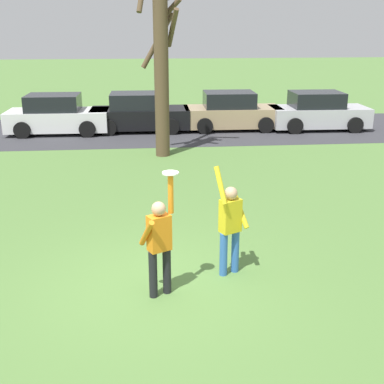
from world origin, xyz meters
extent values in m
plane|color=#567F3D|center=(0.00, 0.00, 0.00)|extent=(120.00, 120.00, 0.00)
cylinder|color=black|center=(-0.06, -0.35, 0.41)|extent=(0.14, 0.14, 0.82)
cylinder|color=black|center=(0.17, -0.23, 0.41)|extent=(0.14, 0.14, 0.82)
cube|color=orange|center=(0.06, -0.29, 1.12)|extent=(0.42, 0.36, 0.60)
sphere|color=tan|center=(0.06, -0.29, 1.53)|extent=(0.23, 0.23, 0.23)
cylinder|color=orange|center=(-0.14, -0.39, 1.17)|extent=(0.27, 0.46, 0.59)
cylinder|color=orange|center=(0.26, -0.19, 1.75)|extent=(0.09, 0.09, 0.66)
cylinder|color=#3366B7|center=(1.44, 0.41, 0.41)|extent=(0.14, 0.14, 0.82)
cylinder|color=#3366B7|center=(1.21, 0.30, 0.41)|extent=(0.14, 0.14, 0.82)
cube|color=gold|center=(1.33, 0.35, 1.12)|extent=(0.42, 0.36, 0.60)
sphere|color=tan|center=(1.33, 0.35, 1.53)|extent=(0.23, 0.23, 0.23)
cylinder|color=gold|center=(1.53, 0.46, 1.17)|extent=(0.27, 0.46, 0.59)
cylinder|color=gold|center=(1.13, 0.25, 1.72)|extent=(0.21, 0.33, 0.65)
cylinder|color=white|center=(0.26, -0.19, 2.09)|extent=(0.27, 0.27, 0.02)
cube|color=white|center=(-3.67, 13.22, 0.55)|extent=(4.13, 1.86, 0.80)
cube|color=black|center=(-3.82, 13.22, 1.27)|extent=(2.12, 1.67, 0.64)
cylinder|color=black|center=(-2.38, 14.11, 0.33)|extent=(0.66, 0.23, 0.66)
cylinder|color=black|center=(-2.41, 12.29, 0.33)|extent=(0.66, 0.23, 0.66)
cylinder|color=black|center=(-4.93, 14.15, 0.33)|extent=(0.66, 0.23, 0.66)
cylinder|color=black|center=(-4.95, 12.32, 0.33)|extent=(0.66, 0.23, 0.66)
cube|color=black|center=(-0.31, 13.40, 0.55)|extent=(4.13, 1.86, 0.80)
cube|color=black|center=(-0.46, 13.40, 1.27)|extent=(2.12, 1.67, 0.64)
cylinder|color=black|center=(0.97, 14.29, 0.33)|extent=(0.66, 0.23, 0.66)
cylinder|color=black|center=(0.95, 12.47, 0.33)|extent=(0.66, 0.23, 0.66)
cylinder|color=black|center=(-1.57, 14.33, 0.33)|extent=(0.66, 0.23, 0.66)
cylinder|color=black|center=(-1.59, 12.51, 0.33)|extent=(0.66, 0.23, 0.66)
cube|color=tan|center=(3.62, 13.38, 0.55)|extent=(4.13, 1.86, 0.80)
cube|color=black|center=(3.47, 13.38, 1.27)|extent=(2.12, 1.67, 0.64)
cylinder|color=black|center=(4.90, 14.27, 0.33)|extent=(0.66, 0.23, 0.66)
cylinder|color=black|center=(4.88, 12.45, 0.33)|extent=(0.66, 0.23, 0.66)
cylinder|color=black|center=(2.36, 14.31, 0.33)|extent=(0.66, 0.23, 0.66)
cylinder|color=black|center=(2.33, 12.49, 0.33)|extent=(0.66, 0.23, 0.66)
cube|color=#BCBCC1|center=(7.31, 13.03, 0.55)|extent=(4.13, 1.86, 0.80)
cube|color=black|center=(7.16, 13.04, 1.27)|extent=(2.12, 1.67, 0.64)
cylinder|color=black|center=(8.59, 13.93, 0.33)|extent=(0.66, 0.23, 0.66)
cylinder|color=black|center=(8.56, 12.10, 0.33)|extent=(0.66, 0.23, 0.66)
cylinder|color=black|center=(6.05, 13.96, 0.33)|extent=(0.66, 0.23, 0.66)
cylinder|color=black|center=(6.02, 12.14, 0.33)|extent=(0.66, 0.23, 0.66)
cube|color=#38383D|center=(1.82, 13.38, 0.00)|extent=(20.92, 6.40, 0.01)
cylinder|color=brown|center=(0.47, 9.09, 2.96)|extent=(0.48, 0.48, 5.92)
cylinder|color=brown|center=(0.71, 9.49, 4.65)|extent=(0.97, 0.68, 0.95)
cylinder|color=brown|center=(0.38, 9.60, 3.78)|extent=(1.18, 0.37, 1.81)
cylinder|color=brown|center=(0.86, 9.20, 4.19)|extent=(0.41, 0.96, 1.23)
camera|label=1|loc=(-0.12, -7.73, 4.31)|focal=46.87mm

